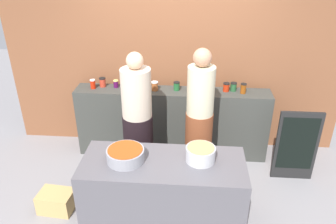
% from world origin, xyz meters
% --- Properties ---
extents(ground, '(12.00, 12.00, 0.00)m').
position_xyz_m(ground, '(0.00, 0.00, 0.00)').
color(ground, gray).
extents(storefront_wall, '(4.80, 0.12, 3.00)m').
position_xyz_m(storefront_wall, '(0.00, 1.45, 1.50)').
color(storefront_wall, brown).
rests_on(storefront_wall, ground).
extents(display_shelf, '(2.70, 0.36, 0.99)m').
position_xyz_m(display_shelf, '(0.00, 1.10, 0.50)').
color(display_shelf, '#373935').
rests_on(display_shelf, ground).
extents(prep_table, '(1.70, 0.70, 0.81)m').
position_xyz_m(prep_table, '(0.00, -0.30, 0.40)').
color(prep_table, '#535056').
rests_on(prep_table, ground).
extents(preserve_jar_0, '(0.07, 0.07, 0.13)m').
position_xyz_m(preserve_jar_0, '(-1.10, 1.09, 1.06)').
color(preserve_jar_0, red).
rests_on(preserve_jar_0, display_shelf).
extents(preserve_jar_1, '(0.09, 0.09, 0.13)m').
position_xyz_m(preserve_jar_1, '(-0.98, 1.17, 1.06)').
color(preserve_jar_1, '#AF3523').
rests_on(preserve_jar_1, display_shelf).
extents(preserve_jar_2, '(0.07, 0.07, 0.11)m').
position_xyz_m(preserve_jar_2, '(-0.79, 1.16, 1.05)').
color(preserve_jar_2, '#470F42').
rests_on(preserve_jar_2, display_shelf).
extents(preserve_jar_3, '(0.07, 0.07, 0.11)m').
position_xyz_m(preserve_jar_3, '(-0.50, 1.06, 1.05)').
color(preserve_jar_3, gold).
rests_on(preserve_jar_3, display_shelf).
extents(preserve_jar_4, '(0.07, 0.07, 0.12)m').
position_xyz_m(preserve_jar_4, '(-0.36, 1.11, 1.06)').
color(preserve_jar_4, gold).
rests_on(preserve_jar_4, display_shelf).
extents(preserve_jar_5, '(0.09, 0.09, 0.13)m').
position_xyz_m(preserve_jar_5, '(-0.24, 1.09, 1.06)').
color(preserve_jar_5, brown).
rests_on(preserve_jar_5, display_shelf).
extents(preserve_jar_6, '(0.09, 0.09, 0.12)m').
position_xyz_m(preserve_jar_6, '(0.06, 1.13, 1.05)').
color(preserve_jar_6, '#1E572B').
rests_on(preserve_jar_6, display_shelf).
extents(preserve_jar_7, '(0.07, 0.07, 0.13)m').
position_xyz_m(preserve_jar_7, '(0.29, 1.09, 1.06)').
color(preserve_jar_7, orange).
rests_on(preserve_jar_7, display_shelf).
extents(preserve_jar_8, '(0.07, 0.07, 0.11)m').
position_xyz_m(preserve_jar_8, '(0.46, 1.08, 1.05)').
color(preserve_jar_8, yellow).
rests_on(preserve_jar_8, display_shelf).
extents(preserve_jar_9, '(0.09, 0.09, 0.12)m').
position_xyz_m(preserve_jar_9, '(0.73, 1.14, 1.06)').
color(preserve_jar_9, '#AD260F').
rests_on(preserve_jar_9, display_shelf).
extents(preserve_jar_10, '(0.09, 0.09, 0.12)m').
position_xyz_m(preserve_jar_10, '(0.83, 1.16, 1.05)').
color(preserve_jar_10, '#22512D').
rests_on(preserve_jar_10, display_shelf).
extents(preserve_jar_11, '(0.08, 0.08, 0.14)m').
position_xyz_m(preserve_jar_11, '(0.95, 1.09, 1.06)').
color(preserve_jar_11, brown).
rests_on(preserve_jar_11, display_shelf).
extents(cooking_pot_left, '(0.39, 0.39, 0.14)m').
position_xyz_m(cooking_pot_left, '(-0.39, -0.30, 0.87)').
color(cooking_pot_left, gray).
rests_on(cooking_pot_left, prep_table).
extents(cooking_pot_center, '(0.30, 0.30, 0.16)m').
position_xyz_m(cooking_pot_center, '(0.38, -0.24, 0.88)').
color(cooking_pot_center, '#B7B7BC').
rests_on(cooking_pot_center, prep_table).
extents(cook_with_tongs, '(0.37, 0.37, 1.75)m').
position_xyz_m(cook_with_tongs, '(-0.37, 0.40, 0.79)').
color(cook_with_tongs, black).
rests_on(cook_with_tongs, ground).
extents(cook_in_cap, '(0.34, 0.34, 1.77)m').
position_xyz_m(cook_in_cap, '(0.37, 0.51, 0.81)').
color(cook_in_cap, brown).
rests_on(cook_in_cap, ground).
extents(bread_crate, '(0.42, 0.32, 0.24)m').
position_xyz_m(bread_crate, '(-1.26, -0.22, 0.12)').
color(bread_crate, tan).
rests_on(bread_crate, ground).
extents(chalkboard_sign, '(0.53, 0.05, 0.98)m').
position_xyz_m(chalkboard_sign, '(1.62, 0.60, 0.50)').
color(chalkboard_sign, black).
rests_on(chalkboard_sign, ground).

